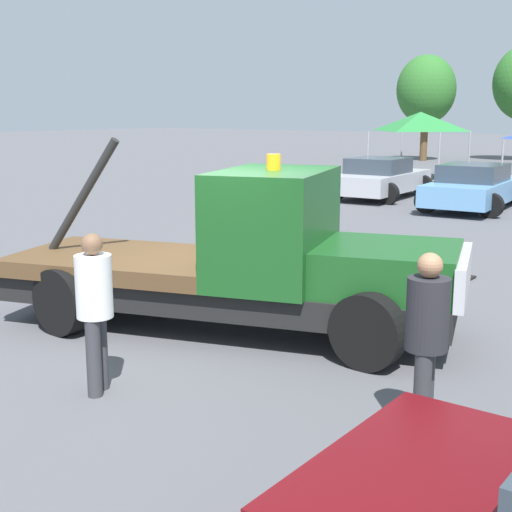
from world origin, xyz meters
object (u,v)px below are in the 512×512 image
Objects in this scene: tree_left at (426,90)px; traffic_cone at (462,264)px; parked_car_skyblue at (474,187)px; parked_car_silver at (380,178)px; tow_truck at (252,263)px; person_near_truck at (427,332)px; person_at_hood at (95,302)px; canopy_tent_green at (420,122)px.

tree_left reaches higher than traffic_cone.
parked_car_silver is at bearing 72.14° from parked_car_skyblue.
tree_left reaches higher than tow_truck.
tree_left is at bearing 115.71° from traffic_cone.
tow_truck is at bearing -176.48° from parked_car_skyblue.
person_near_truck reaches higher than parked_car_skyblue.
parked_car_silver is at bearing -69.87° from tree_left.
parked_car_skyblue is at bearing 80.00° from tow_truck.
parked_car_skyblue reaches higher than traffic_cone.
parked_car_skyblue is 21.10m from tree_left.
parked_car_silver is (-5.58, 14.15, -0.27)m from tow_truck.
parked_car_silver is at bearing 103.06° from person_near_truck.
tow_truck is 4.74m from traffic_cone.
person_at_hood is 16.14m from parked_car_skyblue.
tow_truck is 22.29m from canopy_tent_green.
tree_left is at bearing 23.18° from parked_car_skyblue.
person_at_hood is at bearing -166.17° from parked_car_silver.
person_at_hood is at bearing -177.84° from parked_car_skyblue.
parked_car_silver is 0.93× the size of parked_car_skyblue.
traffic_cone is (1.05, 4.57, -0.66)m from tow_truck.
canopy_tent_green reaches higher than person_near_truck.
canopy_tent_green is 5.83× the size of traffic_cone.
canopy_tent_green reaches higher than traffic_cone.
tow_truck is at bearing 59.73° from person_at_hood.
tow_truck is 3.78× the size of person_at_hood.
tree_left reaches higher than canopy_tent_green.
tow_truck is 1.06× the size of tree_left.
person_near_truck is 0.34× the size of parked_car_skyblue.
canopy_tent_green is at bearing 90.54° from tow_truck.
canopy_tent_green is at bearing -66.57° from tree_left.
parked_car_silver is 1.44× the size of canopy_tent_green.
parked_car_silver is 11.66m from traffic_cone.
tree_left is at bearing 91.94° from tow_truck.
person_at_hood is at bearing -98.18° from traffic_cone.
canopy_tent_green reaches higher than parked_car_skyblue.
parked_car_skyblue is at bearing 66.73° from person_at_hood.
tree_left is (-9.93, 18.31, 3.34)m from parked_car_skyblue.
tree_left is (-6.42, 17.53, 3.35)m from parked_car_silver.
tow_truck reaches higher than parked_car_skyblue.
canopy_tent_green is 0.54× the size of tree_left.
person_near_truck is 24.88m from canopy_tent_green.
person_near_truck is at bearing -65.53° from tree_left.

